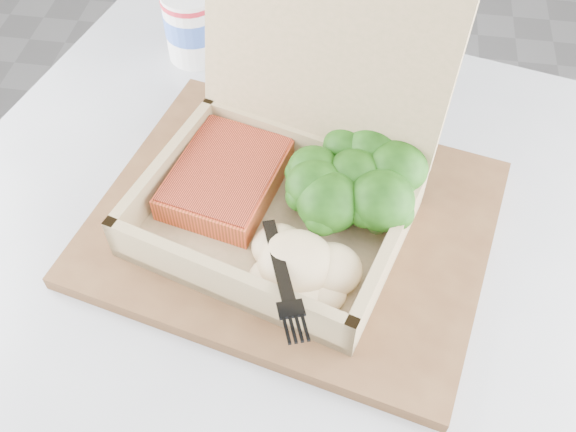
# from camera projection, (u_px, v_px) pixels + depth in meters

# --- Properties ---
(floor) EXTENTS (4.00, 4.00, 0.00)m
(floor) POSITION_uv_depth(u_px,v_px,m) (491.00, 281.00, 1.39)
(floor) COLOR #9B9BA1
(floor) RESTS_ON ground
(cafe_table) EXTENTS (0.86, 0.86, 0.70)m
(cafe_table) POSITION_uv_depth(u_px,v_px,m) (284.00, 346.00, 0.73)
(cafe_table) COLOR black
(cafe_table) RESTS_ON floor
(serving_tray) EXTENTS (0.41, 0.36, 0.02)m
(serving_tray) POSITION_uv_depth(u_px,v_px,m) (293.00, 222.00, 0.60)
(serving_tray) COLOR brown
(serving_tray) RESTS_ON cafe_table
(takeout_container) EXTENTS (0.28, 0.27, 0.22)m
(takeout_container) POSITION_uv_depth(u_px,v_px,m) (289.00, 163.00, 0.57)
(takeout_container) COLOR tan
(takeout_container) RESTS_ON serving_tray
(salmon_fillet) EXTENTS (0.12, 0.14, 0.03)m
(salmon_fillet) POSITION_uv_depth(u_px,v_px,m) (227.00, 178.00, 0.60)
(salmon_fillet) COLOR #EB4F2E
(salmon_fillet) RESTS_ON takeout_container
(broccoli_pile) EXTENTS (0.13, 0.13, 0.05)m
(broccoli_pile) POSITION_uv_depth(u_px,v_px,m) (354.00, 183.00, 0.58)
(broccoli_pile) COLOR #276B17
(broccoli_pile) RESTS_ON takeout_container
(mashed_potatoes) EXTENTS (0.10, 0.09, 0.04)m
(mashed_potatoes) POSITION_uv_depth(u_px,v_px,m) (296.00, 262.00, 0.53)
(mashed_potatoes) COLOR #F9DBA1
(mashed_potatoes) RESTS_ON takeout_container
(plastic_fork) EXTENTS (0.06, 0.14, 0.03)m
(plastic_fork) POSITION_uv_depth(u_px,v_px,m) (274.00, 241.00, 0.53)
(plastic_fork) COLOR black
(plastic_fork) RESTS_ON mashed_potatoes
(paper_cup) EXTENTS (0.07, 0.07, 0.08)m
(paper_cup) POSITION_uv_depth(u_px,v_px,m) (192.00, 23.00, 0.74)
(paper_cup) COLOR white
(paper_cup) RESTS_ON cafe_table
(receipt) EXTENTS (0.11, 0.14, 0.00)m
(receipt) POSITION_uv_depth(u_px,v_px,m) (393.00, 113.00, 0.71)
(receipt) COLOR silver
(receipt) RESTS_ON cafe_table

